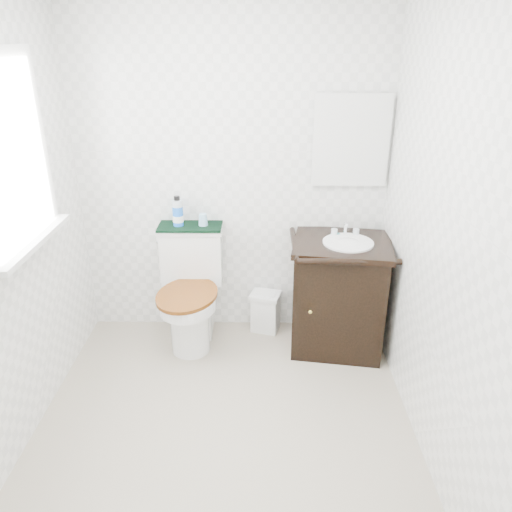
{
  "coord_description": "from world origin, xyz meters",
  "views": [
    {
      "loc": [
        0.21,
        -2.23,
        2.1
      ],
      "look_at": [
        0.18,
        0.75,
        0.78
      ],
      "focal_mm": 35.0,
      "sensor_mm": 36.0,
      "label": 1
    }
  ],
  "objects_px": {
    "trash_bin": "(265,311)",
    "mouthwash_bottle": "(178,212)",
    "vanity": "(339,292)",
    "toilet": "(191,295)",
    "cup": "(203,220)"
  },
  "relations": [
    {
      "from": "trash_bin",
      "to": "mouthwash_bottle",
      "type": "height_order",
      "value": "mouthwash_bottle"
    },
    {
      "from": "trash_bin",
      "to": "vanity",
      "type": "bearing_deg",
      "value": -20.64
    },
    {
      "from": "toilet",
      "to": "cup",
      "type": "relative_size",
      "value": 10.0
    },
    {
      "from": "vanity",
      "to": "mouthwash_bottle",
      "type": "distance_m",
      "value": 1.28
    },
    {
      "from": "trash_bin",
      "to": "cup",
      "type": "height_order",
      "value": "cup"
    },
    {
      "from": "vanity",
      "to": "trash_bin",
      "type": "bearing_deg",
      "value": 159.36
    },
    {
      "from": "vanity",
      "to": "cup",
      "type": "xyz_separation_m",
      "value": [
        -0.97,
        0.19,
        0.48
      ]
    },
    {
      "from": "mouthwash_bottle",
      "to": "cup",
      "type": "distance_m",
      "value": 0.18
    },
    {
      "from": "toilet",
      "to": "mouthwash_bottle",
      "type": "distance_m",
      "value": 0.61
    },
    {
      "from": "toilet",
      "to": "vanity",
      "type": "height_order",
      "value": "vanity"
    },
    {
      "from": "cup",
      "to": "mouthwash_bottle",
      "type": "bearing_deg",
      "value": -178.09
    },
    {
      "from": "vanity",
      "to": "cup",
      "type": "distance_m",
      "value": 1.1
    },
    {
      "from": "toilet",
      "to": "cup",
      "type": "height_order",
      "value": "cup"
    },
    {
      "from": "mouthwash_bottle",
      "to": "toilet",
      "type": "bearing_deg",
      "value": -56.8
    },
    {
      "from": "vanity",
      "to": "trash_bin",
      "type": "xyz_separation_m",
      "value": [
        -0.52,
        0.2,
        -0.27
      ]
    }
  ]
}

